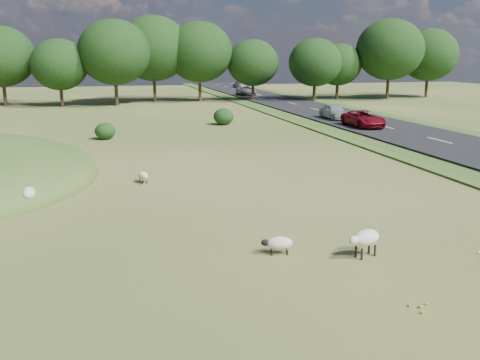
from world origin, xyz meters
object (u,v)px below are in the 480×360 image
car_4 (240,84)px  sheep_2 (279,243)px  sheep_3 (29,193)px  sheep_1 (143,176)px  car_0 (334,111)px  sheep_0 (365,238)px  car_5 (246,90)px  car_3 (364,119)px

car_4 → sheep_2: bearing=76.7°
sheep_3 → car_4: car_4 is taller
sheep_1 → car_0: car_0 is taller
sheep_0 → car_5: (13.84, 67.68, 0.33)m
sheep_1 → car_5: size_ratio=0.20×
sheep_0 → car_5: size_ratio=0.26×
car_5 → sheep_2: bearing=-103.8°
sheep_1 → sheep_3: 6.02m
sheep_0 → car_4: 88.41m
sheep_2 → car_3: car_3 is taller
car_3 → car_4: (3.80, 59.03, 0.04)m
sheep_0 → car_3: bearing=-136.8°
sheep_0 → car_5: bearing=-121.8°
sheep_3 → car_0: bearing=-44.6°
sheep_1 → car_5: (19.94, 55.64, 0.59)m
sheep_0 → car_0: car_0 is taller
car_3 → car_5: (0.00, 40.07, 0.01)m
sheep_3 → car_5: (24.92, 59.03, 0.34)m
sheep_1 → car_5: 59.11m
car_0 → car_4: car_4 is taller
sheep_3 → car_3: size_ratio=0.24×
car_4 → car_3: bearing=86.3°
sheep_3 → car_0: size_ratio=0.29×
car_3 → car_5: size_ratio=0.98×
sheep_0 → car_4: size_ratio=0.26×
sheep_3 → car_4: bearing=-20.1°
sheep_2 → car_3: size_ratio=0.21×
sheep_2 → car_4: (20.22, 85.74, 0.61)m
car_0 → sheep_1: bearing=-132.4°
sheep_1 → car_4: bearing=150.7°
sheep_0 → sheep_2: sheep_0 is taller
sheep_1 → car_3: car_3 is taller
sheep_0 → sheep_3: bearing=-58.2°
car_0 → car_4: 52.91m
sheep_3 → sheep_0: bearing=-127.9°
sheep_0 → sheep_1: size_ratio=1.25×
sheep_2 → car_5: (16.42, 66.79, 0.58)m
sheep_2 → car_0: bearing=-105.9°
car_3 → car_4: bearing=86.3°
sheep_2 → car_4: car_4 is taller
sheep_2 → car_3: bearing=-111.0°
sheep_0 → car_5: car_5 is taller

